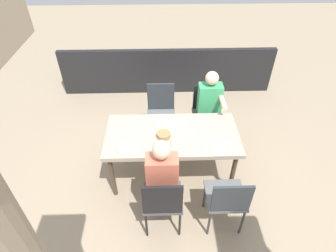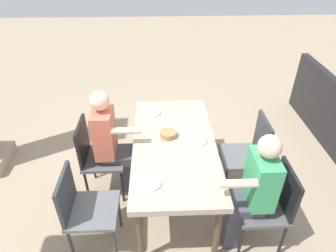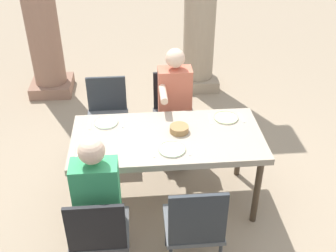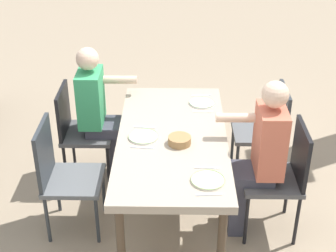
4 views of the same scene
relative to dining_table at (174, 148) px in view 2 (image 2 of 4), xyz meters
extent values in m
plane|color=gray|center=(0.00, 0.00, -0.70)|extent=(16.00, 16.00, 0.00)
cube|color=tan|center=(0.00, 0.00, 0.04)|extent=(1.70, 0.83, 0.06)
cylinder|color=#473828|center=(-0.77, 0.33, -0.34)|extent=(0.06, 0.06, 0.71)
cylinder|color=#473828|center=(0.77, 0.33, -0.34)|extent=(0.06, 0.06, 0.71)
cylinder|color=#473828|center=(-0.77, -0.33, -0.34)|extent=(0.06, 0.06, 0.71)
cylinder|color=#473828|center=(0.77, -0.33, -0.34)|extent=(0.06, 0.06, 0.71)
cube|color=#5B5E61|center=(-0.58, 0.75, -0.22)|extent=(0.44, 0.44, 0.04)
cube|color=#2D3338|center=(-0.58, 0.95, -0.01)|extent=(0.42, 0.03, 0.42)
cylinder|color=#2D3338|center=(-0.77, 0.56, -0.47)|extent=(0.03, 0.03, 0.46)
cylinder|color=#2D3338|center=(-0.39, 0.56, -0.47)|extent=(0.03, 0.03, 0.46)
cylinder|color=#2D3338|center=(-0.77, 0.94, -0.47)|extent=(0.03, 0.03, 0.46)
cylinder|color=#2D3338|center=(-0.39, 0.94, -0.47)|extent=(0.03, 0.03, 0.46)
cube|color=#4F4F50|center=(-0.58, -0.75, -0.25)|extent=(0.44, 0.44, 0.04)
cube|color=black|center=(-0.58, -0.95, -0.03)|extent=(0.42, 0.03, 0.43)
cylinder|color=black|center=(-0.39, -0.56, -0.48)|extent=(0.03, 0.03, 0.43)
cylinder|color=black|center=(-0.77, -0.56, -0.48)|extent=(0.03, 0.03, 0.43)
cylinder|color=black|center=(-0.39, -0.94, -0.48)|extent=(0.03, 0.03, 0.43)
cylinder|color=black|center=(-0.77, -0.94, -0.48)|extent=(0.03, 0.03, 0.43)
cube|color=#4F4F50|center=(0.14, 0.75, -0.23)|extent=(0.44, 0.44, 0.04)
cube|color=black|center=(0.14, 0.95, 0.00)|extent=(0.42, 0.03, 0.46)
cylinder|color=black|center=(-0.05, 0.56, -0.47)|extent=(0.03, 0.03, 0.45)
cylinder|color=black|center=(0.33, 0.56, -0.47)|extent=(0.03, 0.03, 0.45)
cylinder|color=black|center=(-0.05, 0.94, -0.47)|extent=(0.03, 0.03, 0.45)
cylinder|color=black|center=(0.33, 0.94, -0.47)|extent=(0.03, 0.03, 0.45)
cube|color=#5B5E61|center=(0.14, -0.75, -0.25)|extent=(0.44, 0.44, 0.04)
cube|color=#2D3338|center=(0.14, -0.95, -0.01)|extent=(0.42, 0.03, 0.48)
cylinder|color=#2D3338|center=(0.33, -0.56, -0.48)|extent=(0.03, 0.03, 0.43)
cylinder|color=#2D3338|center=(-0.05, -0.56, -0.48)|extent=(0.03, 0.03, 0.43)
cylinder|color=#2D3338|center=(0.33, -0.94, -0.48)|extent=(0.03, 0.03, 0.43)
cylinder|color=#2D3338|center=(-0.05, -0.94, -0.48)|extent=(0.03, 0.03, 0.43)
cube|color=#3F3F4C|center=(0.14, 0.51, -0.47)|extent=(0.24, 0.14, 0.46)
cube|color=#3F3F4C|center=(0.14, 0.60, -0.19)|extent=(0.28, 0.32, 0.10)
cube|color=#CC664C|center=(0.14, 0.71, 0.12)|extent=(0.34, 0.20, 0.51)
sphere|color=beige|center=(0.14, 0.71, 0.50)|extent=(0.19, 0.19, 0.19)
cylinder|color=beige|center=(0.00, 0.47, 0.23)|extent=(0.07, 0.30, 0.07)
cube|color=#3F3F4C|center=(-0.58, -0.50, -0.47)|extent=(0.24, 0.14, 0.46)
cube|color=#3F3F4C|center=(-0.58, -0.59, -0.19)|extent=(0.28, 0.32, 0.10)
cube|color=#389E60|center=(-0.58, -0.70, 0.11)|extent=(0.34, 0.20, 0.48)
sphere|color=beige|center=(-0.58, -0.70, 0.46)|extent=(0.19, 0.19, 0.19)
cylinder|color=beige|center=(-0.72, -0.46, 0.21)|extent=(0.07, 0.30, 0.07)
cylinder|color=white|center=(-0.55, 0.25, 0.08)|extent=(0.22, 0.22, 0.01)
torus|color=#A9CD91|center=(-0.55, 0.25, 0.08)|extent=(0.22, 0.22, 0.01)
cube|color=silver|center=(-0.70, 0.25, 0.07)|extent=(0.02, 0.17, 0.01)
cube|color=silver|center=(-0.40, 0.25, 0.07)|extent=(0.02, 0.17, 0.01)
cylinder|color=white|center=(0.02, -0.22, 0.08)|extent=(0.23, 0.23, 0.01)
torus|color=#A4C786|center=(0.02, -0.22, 0.08)|extent=(0.23, 0.23, 0.01)
cube|color=silver|center=(-0.13, -0.22, 0.07)|extent=(0.03, 0.17, 0.01)
cube|color=silver|center=(0.17, -0.22, 0.07)|extent=(0.03, 0.17, 0.01)
cylinder|color=silver|center=(0.58, 0.24, 0.08)|extent=(0.23, 0.23, 0.01)
torus|color=#A0BE77|center=(0.58, 0.24, 0.08)|extent=(0.23, 0.23, 0.01)
cube|color=silver|center=(0.43, 0.24, 0.07)|extent=(0.02, 0.17, 0.01)
cube|color=silver|center=(0.73, 0.24, 0.07)|extent=(0.03, 0.17, 0.01)
cylinder|color=#9E7547|center=(0.11, 0.05, 0.10)|extent=(0.17, 0.17, 0.06)
camera|label=1|loc=(0.13, 2.65, 2.42)|focal=29.73mm
camera|label=2|loc=(-2.32, 0.16, 1.88)|focal=31.32mm
camera|label=3|loc=(-0.25, -3.00, 2.14)|focal=44.12mm
camera|label=4|loc=(3.31, 0.02, 2.04)|focal=54.22mm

